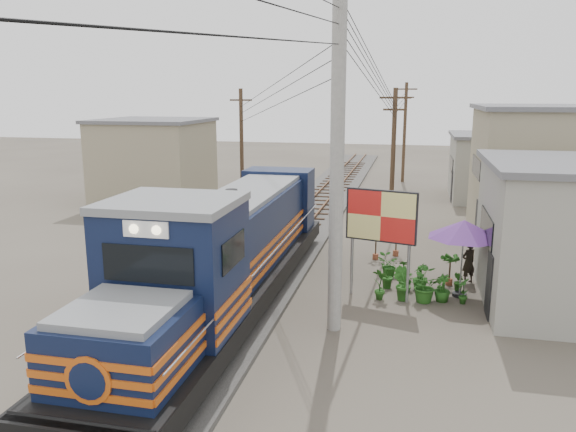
% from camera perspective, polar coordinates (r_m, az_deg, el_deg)
% --- Properties ---
extents(ground, '(120.00, 120.00, 0.00)m').
position_cam_1_polar(ground, '(18.02, -6.34, -9.68)').
color(ground, '#473F35').
rests_on(ground, ground).
extents(ballast, '(3.60, 70.00, 0.16)m').
position_cam_1_polar(ballast, '(27.18, 0.47, -1.79)').
color(ballast, '#595651').
rests_on(ballast, ground).
extents(track, '(1.15, 70.00, 0.12)m').
position_cam_1_polar(track, '(27.13, 0.47, -1.42)').
color(track, '#51331E').
rests_on(track, ground).
extents(locomotive, '(3.09, 16.82, 4.17)m').
position_cam_1_polar(locomotive, '(17.61, -6.26, -3.99)').
color(locomotive, black).
rests_on(locomotive, ground).
extents(utility_pole_main, '(0.40, 0.40, 10.00)m').
position_cam_1_polar(utility_pole_main, '(15.49, 5.01, 5.86)').
color(utility_pole_main, '#9E9B93').
rests_on(utility_pole_main, ground).
extents(wooden_pole_mid, '(1.60, 0.24, 7.00)m').
position_cam_1_polar(wooden_pole_mid, '(29.93, 10.63, 6.32)').
color(wooden_pole_mid, '#4C3826').
rests_on(wooden_pole_mid, ground).
extents(wooden_pole_far, '(1.60, 0.24, 7.50)m').
position_cam_1_polar(wooden_pole_far, '(43.85, 11.76, 8.49)').
color(wooden_pole_far, '#4C3826').
rests_on(wooden_pole_far, ground).
extents(wooden_pole_left, '(1.60, 0.24, 7.00)m').
position_cam_1_polar(wooden_pole_left, '(35.49, -4.74, 7.42)').
color(wooden_pole_left, '#4C3826').
rests_on(wooden_pole_left, ground).
extents(power_lines, '(9.65, 19.00, 3.30)m').
position_cam_1_polar(power_lines, '(24.92, -0.58, 14.29)').
color(power_lines, black).
rests_on(power_lines, ground).
extents(shophouse_mid, '(8.40, 7.35, 6.20)m').
position_cam_1_polar(shophouse_mid, '(28.85, 26.54, 3.86)').
color(shophouse_mid, gray).
rests_on(shophouse_mid, ground).
extents(shophouse_back, '(6.30, 6.30, 4.20)m').
position_cam_1_polar(shophouse_back, '(38.43, 20.76, 4.69)').
color(shophouse_back, gray).
rests_on(shophouse_back, ground).
extents(shophouse_left, '(6.30, 6.30, 5.20)m').
position_cam_1_polar(shophouse_left, '(35.59, -13.42, 5.41)').
color(shophouse_left, gray).
rests_on(shophouse_left, ground).
extents(billboard, '(2.34, 0.72, 3.69)m').
position_cam_1_polar(billboard, '(18.57, 9.43, -0.29)').
color(billboard, '#99999E').
rests_on(billboard, ground).
extents(market_umbrella, '(3.02, 3.02, 2.65)m').
position_cam_1_polar(market_umbrella, '(19.45, 17.44, -1.31)').
color(market_umbrella, black).
rests_on(market_umbrella, ground).
extents(vendor, '(0.68, 0.65, 1.57)m').
position_cam_1_polar(vendor, '(21.30, 17.86, -4.47)').
color(vendor, black).
rests_on(vendor, ground).
extents(plant_nursery, '(3.18, 3.37, 1.12)m').
position_cam_1_polar(plant_nursery, '(19.79, 12.50, -6.37)').
color(plant_nursery, '#235A19').
rests_on(plant_nursery, ground).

